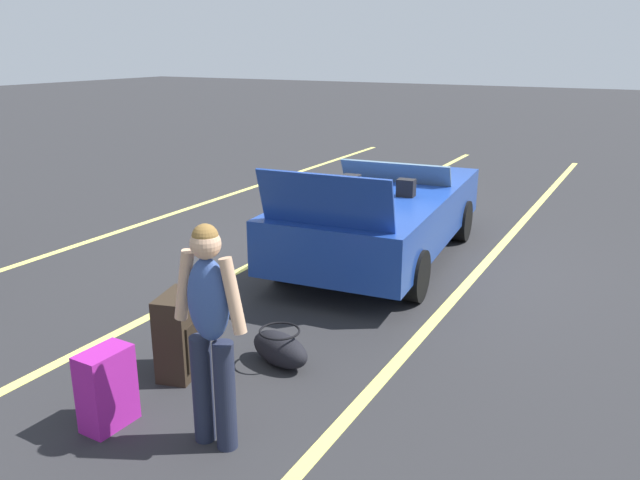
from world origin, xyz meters
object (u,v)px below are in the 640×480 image
duffel_bag (280,348)px  traveler_person (210,325)px  convertible_car (387,213)px  suitcase_medium_bright (106,389)px  suitcase_large_black (181,335)px

duffel_bag → traveler_person: 1.47m
convertible_car → suitcase_medium_bright: bearing=172.4°
suitcase_large_black → duffel_bag: suitcase_large_black is taller
convertible_car → suitcase_medium_bright: convertible_car is taller
convertible_car → duffel_bag: convertible_car is taller
convertible_car → duffel_bag: (-3.40, -0.41, -0.43)m
convertible_car → suitcase_large_black: 3.96m
convertible_car → suitcase_medium_bright: 4.84m
duffel_bag → traveler_person: bearing=-169.8°
suitcase_medium_bright → suitcase_large_black: bearing=-85.5°
suitcase_large_black → duffel_bag: bearing=24.4°
suitcase_medium_bright → traveler_person: (0.20, -0.85, 0.62)m
suitcase_medium_bright → duffel_bag: 1.57m
duffel_bag → traveler_person: (-1.23, -0.22, 0.77)m
convertible_car → traveler_person: 4.68m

